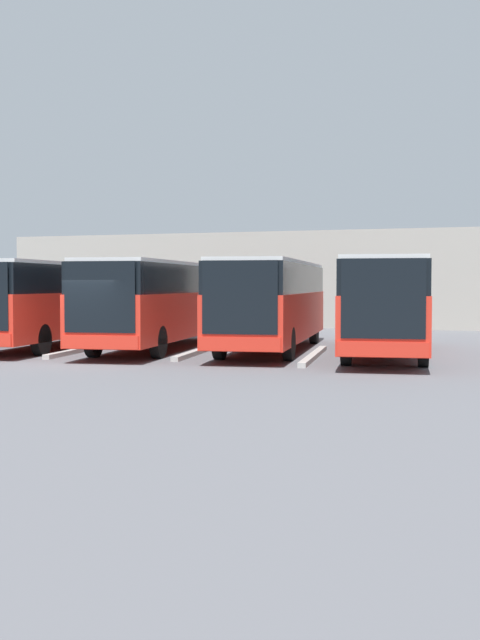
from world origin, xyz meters
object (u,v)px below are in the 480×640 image
bus_0 (387,302)px  bus_2 (159,301)px  bus_3 (56,300)px  bus_1 (272,301)px

bus_0 → bus_2: (8.28, 0.13, 0.00)m
bus_3 → bus_2: bearing=176.5°
bus_2 → bus_0: bearing=173.2°
bus_2 → bus_3: size_ratio=1.00×
bus_2 → bus_3: bearing=-3.5°
bus_3 → bus_1: bearing=178.7°
bus_0 → bus_2: bearing=-6.8°
bus_0 → bus_2: size_ratio=1.00×
bus_0 → bus_1: (4.14, -0.50, 0.00)m
bus_1 → bus_3: 8.33m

